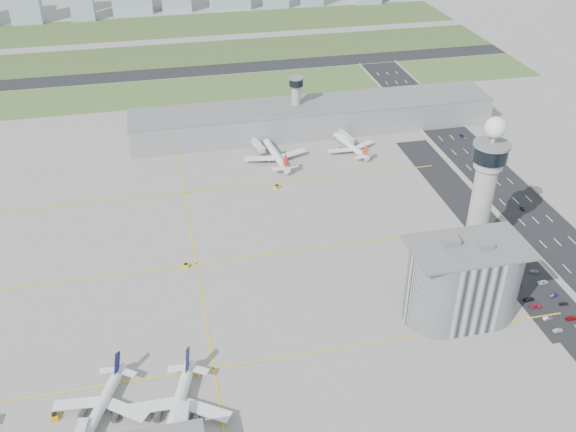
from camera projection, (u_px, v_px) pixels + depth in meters
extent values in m
plane|color=#9C9991|center=(307.00, 296.00, 247.64)|extent=(1000.00, 1000.00, 0.00)
cube|color=#415C2C|center=(198.00, 90.00, 429.46)|extent=(480.00, 50.00, 0.08)
cube|color=#3E5629|center=(188.00, 55.00, 491.28)|extent=(480.00, 60.00, 0.08)
cube|color=#395327|center=(180.00, 26.00, 557.23)|extent=(480.00, 70.00, 0.08)
cube|color=black|center=(193.00, 71.00, 459.95)|extent=(480.00, 22.00, 0.10)
cube|color=black|center=(574.00, 258.00, 268.45)|extent=(28.00, 500.00, 0.10)
cube|color=#9E9E99|center=(544.00, 261.00, 265.62)|extent=(0.60, 500.00, 1.20)
cube|color=black|center=(532.00, 281.00, 255.68)|extent=(18.00, 260.00, 0.08)
cube|color=black|center=(544.00, 300.00, 245.42)|extent=(20.00, 44.00, 0.10)
cube|color=yellow|center=(213.00, 368.00, 215.65)|extent=(260.00, 0.60, 0.01)
cube|color=yellow|center=(196.00, 264.00, 265.11)|extent=(260.00, 0.60, 0.01)
cube|color=yellow|center=(184.00, 193.00, 314.57)|extent=(260.00, 0.60, 0.01)
cube|color=yellow|center=(196.00, 264.00, 265.11)|extent=(0.60, 260.00, 0.01)
cylinder|color=#ADAAA5|center=(479.00, 212.00, 254.41)|extent=(8.40, 8.40, 48.00)
cylinder|color=#ADAAA5|center=(489.00, 162.00, 242.61)|extent=(11.00, 11.00, 4.00)
cylinder|color=black|center=(491.00, 153.00, 240.46)|extent=(13.00, 13.00, 6.00)
cylinder|color=slate|center=(492.00, 145.00, 238.58)|extent=(14.00, 14.00, 1.00)
cylinder|color=#ADAAA5|center=(493.00, 138.00, 237.24)|extent=(1.60, 1.60, 5.00)
sphere|color=white|center=(495.00, 127.00, 234.83)|extent=(8.00, 8.00, 8.00)
cylinder|color=#ADAAA5|center=(296.00, 107.00, 369.21)|extent=(5.00, 5.00, 28.00)
cylinder|color=black|center=(296.00, 82.00, 361.17)|extent=(8.00, 8.00, 4.00)
cylinder|color=slate|center=(296.00, 78.00, 359.82)|extent=(8.60, 8.60, 0.80)
cube|color=#B2B2B7|center=(463.00, 282.00, 230.88)|extent=(18.00, 24.00, 30.00)
cylinder|color=#B2B2B7|center=(439.00, 286.00, 229.25)|extent=(24.00, 24.00, 30.00)
cylinder|color=#B2B2B7|center=(486.00, 279.00, 232.51)|extent=(24.00, 24.00, 30.00)
cube|color=slate|center=(469.00, 247.00, 222.62)|extent=(42.00, 24.00, 0.80)
cube|color=slate|center=(450.00, 241.00, 223.15)|extent=(6.00, 5.00, 3.00)
cube|color=slate|center=(486.00, 246.00, 221.18)|extent=(5.00, 4.00, 2.40)
cube|color=gray|center=(313.00, 117.00, 372.86)|extent=(210.00, 32.00, 15.00)
cube|color=slate|center=(314.00, 105.00, 368.62)|extent=(210.00, 32.00, 0.80)
imported|color=white|center=(558.00, 330.00, 230.55)|extent=(3.91, 1.73, 1.31)
imported|color=slate|center=(548.00, 318.00, 235.97)|extent=(4.15, 1.91, 1.32)
imported|color=#B2273A|center=(536.00, 306.00, 241.83)|extent=(4.89, 2.76, 1.29)
imported|color=black|center=(529.00, 299.00, 245.09)|extent=(4.70, 2.31, 1.31)
imported|color=navy|center=(518.00, 285.00, 252.70)|extent=(3.65, 1.89, 1.19)
imported|color=silver|center=(509.00, 276.00, 257.41)|extent=(3.53, 1.42, 1.14)
imported|color=maroon|center=(571.00, 318.00, 235.98)|extent=(4.54, 1.92, 1.31)
imported|color=black|center=(564.00, 303.00, 242.99)|extent=(3.67, 1.64, 1.22)
imported|color=navy|center=(554.00, 295.00, 247.11)|extent=(3.61, 1.78, 1.14)
imported|color=silver|center=(543.00, 282.00, 253.88)|extent=(4.79, 2.56, 1.28)
imported|color=gray|center=(534.00, 271.00, 259.84)|extent=(4.40, 2.32, 1.22)
imported|color=black|center=(522.00, 208.00, 300.93)|extent=(1.52, 3.58, 1.15)
imported|color=navy|center=(462.00, 136.00, 367.82)|extent=(1.92, 4.10, 1.13)
imported|color=gray|center=(401.00, 97.00, 416.92)|extent=(1.60, 3.51, 1.17)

